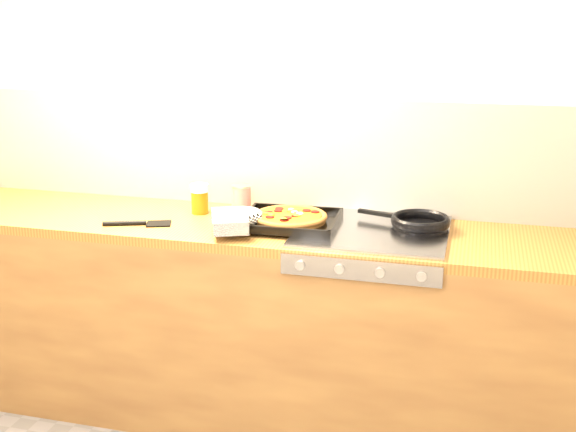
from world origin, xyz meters
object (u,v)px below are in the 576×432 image
(tomato_can, at_px, (241,199))
(juice_glass, at_px, (200,198))
(frying_pan, at_px, (419,222))
(pizza_on_tray, at_px, (274,218))

(tomato_can, distance_m, juice_glass, 0.18)
(juice_glass, bearing_deg, frying_pan, -0.82)
(frying_pan, distance_m, tomato_can, 0.79)
(frying_pan, bearing_deg, juice_glass, 179.18)
(tomato_can, relative_size, juice_glass, 0.92)
(pizza_on_tray, bearing_deg, tomato_can, 135.51)
(pizza_on_tray, xyz_separation_m, juice_glass, (-0.38, 0.14, 0.02))
(frying_pan, xyz_separation_m, juice_glass, (-0.96, 0.01, 0.03))
(frying_pan, height_order, tomato_can, tomato_can)
(frying_pan, bearing_deg, pizza_on_tray, -168.03)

